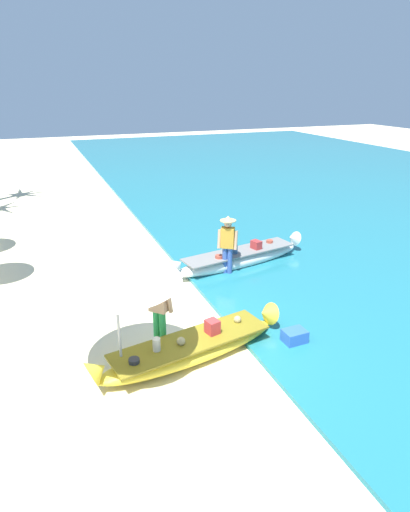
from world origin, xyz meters
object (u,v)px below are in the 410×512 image
(boat_yellow_foreground, at_px, (191,348))
(person_tourist_customer, at_px, (159,306))
(patio_umbrella_large, at_px, (114,273))
(cooler_box, at_px, (294,338))
(boat_white_midground, at_px, (239,258))
(person_vendor_hatted, at_px, (228,242))

(boat_yellow_foreground, relative_size, person_tourist_customer, 2.48)
(boat_yellow_foreground, xyz_separation_m, patio_umbrella_large, (-1.38, -0.03, 1.86))
(cooler_box, bearing_deg, person_tourist_customer, 157.48)
(boat_white_midground, relative_size, person_tourist_customer, 2.69)
(person_vendor_hatted, xyz_separation_m, person_tourist_customer, (-2.74, -2.73, -0.06))
(patio_umbrella_large, xyz_separation_m, cooler_box, (3.51, -0.32, -1.93))
(person_tourist_customer, height_order, patio_umbrella_large, patio_umbrella_large)
(person_tourist_customer, bearing_deg, boat_white_midground, 43.51)
(patio_umbrella_large, bearing_deg, boat_white_midground, 41.90)
(patio_umbrella_large, bearing_deg, cooler_box, -5.23)
(boat_yellow_foreground, bearing_deg, patio_umbrella_large, -178.75)
(boat_white_midground, xyz_separation_m, patio_umbrella_large, (-4.27, -3.83, 1.83))
(person_tourist_customer, xyz_separation_m, cooler_box, (2.59, -0.98, -0.78))
(cooler_box, bearing_deg, boat_yellow_foreground, 168.81)
(patio_umbrella_large, distance_m, cooler_box, 4.02)
(boat_white_midground, xyz_separation_m, person_tourist_customer, (-3.34, -3.17, 0.68))
(boat_yellow_foreground, xyz_separation_m, boat_white_midground, (2.89, 3.80, 0.03))
(person_vendor_hatted, distance_m, cooler_box, 3.80)
(patio_umbrella_large, relative_size, cooler_box, 4.91)
(person_vendor_hatted, relative_size, patio_umbrella_large, 0.76)
(cooler_box, bearing_deg, patio_umbrella_large, 172.93)
(boat_white_midground, bearing_deg, cooler_box, -100.28)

